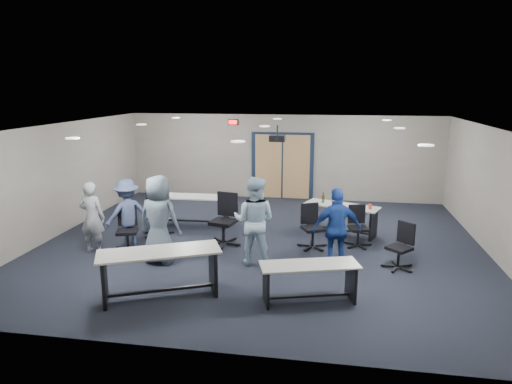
% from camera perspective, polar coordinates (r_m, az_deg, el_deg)
% --- Properties ---
extents(floor, '(10.00, 10.00, 0.00)m').
position_cam_1_polar(floor, '(10.67, 0.61, -6.46)').
color(floor, black).
rests_on(floor, ground).
extents(back_wall, '(10.00, 0.04, 2.70)m').
position_cam_1_polar(back_wall, '(14.69, 3.34, 4.37)').
color(back_wall, gray).
rests_on(back_wall, floor).
extents(front_wall, '(10.00, 0.04, 2.70)m').
position_cam_1_polar(front_wall, '(6.07, -6.01, -8.42)').
color(front_wall, gray).
rests_on(front_wall, floor).
extents(left_wall, '(0.04, 9.00, 2.70)m').
position_cam_1_polar(left_wall, '(12.10, -23.48, 1.43)').
color(left_wall, gray).
rests_on(left_wall, floor).
extents(right_wall, '(0.04, 9.00, 2.70)m').
position_cam_1_polar(right_wall, '(10.75, 27.98, -0.38)').
color(right_wall, gray).
rests_on(right_wall, floor).
extents(ceiling, '(10.00, 9.00, 0.04)m').
position_cam_1_polar(ceiling, '(10.09, 0.64, 8.15)').
color(ceiling, silver).
rests_on(ceiling, back_wall).
extents(double_door, '(2.00, 0.07, 2.20)m').
position_cam_1_polar(double_door, '(14.70, 3.31, 3.19)').
color(double_door, '#101D32').
rests_on(double_door, back_wall).
extents(exit_sign, '(0.32, 0.07, 0.18)m').
position_cam_1_polar(exit_sign, '(14.76, -2.88, 8.72)').
color(exit_sign, black).
rests_on(exit_sign, back_wall).
extents(ceiling_projector, '(0.35, 0.32, 0.37)m').
position_cam_1_polar(ceiling_projector, '(10.57, 2.68, 6.75)').
color(ceiling_projector, black).
rests_on(ceiling_projector, ceiling).
extents(ceiling_can_lights, '(6.24, 5.74, 0.02)m').
position_cam_1_polar(ceiling_can_lights, '(10.34, 0.86, 8.10)').
color(ceiling_can_lights, white).
rests_on(ceiling_can_lights, ceiling).
extents(table_front_left, '(2.16, 1.48, 0.84)m').
position_cam_1_polar(table_front_left, '(8.08, -11.93, -8.98)').
color(table_front_left, '#ADABA3').
rests_on(table_front_left, floor).
extents(table_front_right, '(1.74, 1.00, 0.67)m').
position_cam_1_polar(table_front_right, '(7.84, 6.67, -10.38)').
color(table_front_right, '#ADABA3').
rests_on(table_front_right, floor).
extents(table_back_left, '(1.94, 0.72, 0.78)m').
position_cam_1_polar(table_back_left, '(12.04, -7.72, -1.65)').
color(table_back_left, '#ADABA3').
rests_on(table_back_left, floor).
extents(table_back_right, '(1.89, 1.21, 1.00)m').
position_cam_1_polar(table_back_right, '(11.43, 10.65, -2.68)').
color(table_back_right, '#ADABA3').
rests_on(table_back_right, floor).
extents(chair_back_a, '(0.94, 0.94, 1.12)m').
position_cam_1_polar(chair_back_a, '(11.35, -12.25, -2.60)').
color(chair_back_a, black).
rests_on(chair_back_a, floor).
extents(chair_back_b, '(0.89, 0.89, 1.19)m').
position_cam_1_polar(chair_back_b, '(10.44, -4.12, -3.50)').
color(chair_back_b, black).
rests_on(chair_back_b, floor).
extents(chair_back_c, '(0.84, 0.84, 0.99)m').
position_cam_1_polar(chair_back_c, '(10.32, 7.13, -4.33)').
color(chair_back_c, black).
rests_on(chair_back_c, floor).
extents(chair_back_d, '(0.70, 0.70, 0.93)m').
position_cam_1_polar(chair_back_d, '(10.60, 12.69, -4.26)').
color(chair_back_d, black).
rests_on(chair_back_d, floor).
extents(chair_loose_left, '(0.79, 0.79, 1.01)m').
position_cam_1_polar(chair_loose_left, '(10.42, -15.83, -4.54)').
color(chair_loose_left, black).
rests_on(chair_loose_left, floor).
extents(chair_loose_right, '(0.83, 0.83, 0.94)m').
position_cam_1_polar(chair_loose_right, '(9.54, 17.47, -6.50)').
color(chair_loose_right, black).
rests_on(chair_loose_right, floor).
extents(person_gray, '(0.60, 0.41, 1.59)m').
position_cam_1_polar(person_gray, '(10.53, -19.80, -2.99)').
color(person_gray, '#A0A6AE').
rests_on(person_gray, floor).
extents(person_plaid, '(0.97, 0.70, 1.83)m').
position_cam_1_polar(person_plaid, '(9.53, -12.04, -3.39)').
color(person_plaid, slate).
rests_on(person_plaid, floor).
extents(person_lightblue, '(0.96, 0.79, 1.82)m').
position_cam_1_polar(person_lightblue, '(9.24, -0.22, -3.63)').
color(person_lightblue, '#ACCCE3').
rests_on(person_lightblue, floor).
extents(person_navy, '(1.04, 0.62, 1.65)m').
position_cam_1_polar(person_navy, '(9.13, 10.08, -4.60)').
color(person_navy, navy).
rests_on(person_navy, floor).
extents(person_back, '(1.14, 1.13, 1.58)m').
position_cam_1_polar(person_back, '(10.60, -15.79, -2.63)').
color(person_back, '#44527B').
rests_on(person_back, floor).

